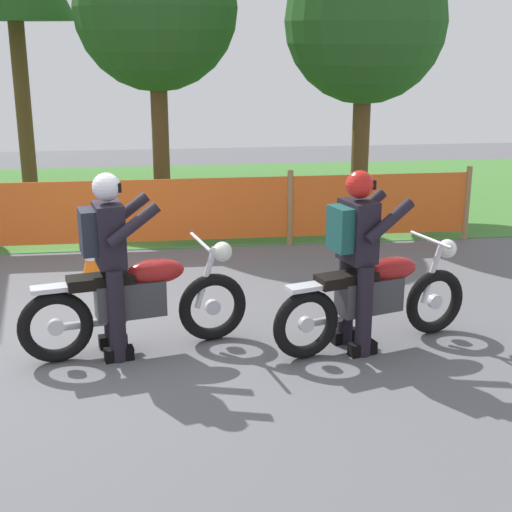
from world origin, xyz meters
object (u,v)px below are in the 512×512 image
at_px(rider_trailing, 356,251).
at_px(rider_lead, 110,255).
at_px(motorcycle_lead, 138,301).
at_px(motorcycle_trailing, 375,297).
at_px(traffic_cone, 91,261).

bearing_deg(rider_trailing, rider_lead, 158.69).
relative_size(motorcycle_lead, motorcycle_trailing, 1.04).
distance_m(motorcycle_trailing, rider_trailing, 0.53).
bearing_deg(motorcycle_lead, traffic_cone, 93.48).
bearing_deg(rider_lead, traffic_cone, 87.35).
distance_m(motorcycle_lead, motorcycle_trailing, 2.20).
xyz_separation_m(motorcycle_trailing, rider_lead, (-2.42, 0.09, 0.48)).
distance_m(motorcycle_lead, traffic_cone, 2.17).
bearing_deg(motorcycle_lead, rider_trailing, -19.11).
xyz_separation_m(motorcycle_lead, traffic_cone, (-0.61, 2.07, -0.23)).
height_order(rider_lead, traffic_cone, rider_lead).
distance_m(motorcycle_lead, rider_trailing, 2.05).
distance_m(motorcycle_trailing, rider_lead, 2.47).
relative_size(rider_lead, traffic_cone, 3.19).
height_order(motorcycle_trailing, traffic_cone, motorcycle_trailing).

